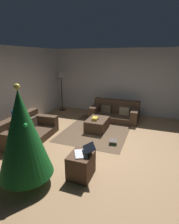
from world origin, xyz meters
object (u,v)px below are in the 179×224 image
at_px(couch_left, 27,131).
at_px(laptop, 84,152).
at_px(book_stack, 113,142).
at_px(corner_lamp, 61,77).
at_px(christmas_tree, 23,134).
at_px(gift_box, 95,119).
at_px(ottoman, 97,124).
at_px(side_table, 81,165).
at_px(tv_remote, 96,119).
at_px(couch_right, 115,112).

distance_m(couch_left, laptop, 2.39).
xyz_separation_m(book_stack, corner_lamp, (2.36, 2.86, 1.38)).
bearing_deg(christmas_tree, laptop, -56.80).
relative_size(gift_box, book_stack, 0.81).
bearing_deg(laptop, ottoman, 11.83).
bearing_deg(book_stack, ottoman, 43.35).
xyz_separation_m(ottoman, book_stack, (-0.76, -0.71, -0.13)).
bearing_deg(side_table, gift_box, 11.98).
height_order(christmas_tree, book_stack, christmas_tree).
distance_m(ottoman, tv_remote, 0.20).
bearing_deg(corner_lamp, gift_box, -128.91).
height_order(ottoman, book_stack, ottoman).
bearing_deg(book_stack, couch_right, 11.52).
height_order(tv_remote, laptop, laptop).
xyz_separation_m(couch_left, christmas_tree, (-1.56, -1.27, 0.76)).
relative_size(couch_left, couch_right, 1.01).
xyz_separation_m(side_table, book_stack, (1.59, -0.28, -0.19)).
xyz_separation_m(laptop, book_stack, (1.56, -0.23, -0.49)).
xyz_separation_m(christmas_tree, book_stack, (2.15, -1.12, -0.96)).
bearing_deg(couch_right, gift_box, 75.90).
distance_m(gift_box, side_table, 2.31).
bearing_deg(gift_box, side_table, -168.02).
bearing_deg(book_stack, side_table, 170.03).
bearing_deg(corner_lamp, ottoman, -126.77).
bearing_deg(couch_left, tv_remote, 125.59).
bearing_deg(side_table, couch_right, 2.00).
bearing_deg(laptop, book_stack, -8.28).
height_order(tv_remote, book_stack, tv_remote).
bearing_deg(book_stack, tv_remote, 45.01).
xyz_separation_m(side_table, laptop, (0.03, -0.05, 0.30)).
bearing_deg(corner_lamp, tv_remote, -127.39).
relative_size(laptop, corner_lamp, 0.30).
xyz_separation_m(couch_left, tv_remote, (1.33, -1.66, 0.13)).
xyz_separation_m(gift_box, book_stack, (-0.66, -0.76, -0.36)).
bearing_deg(christmas_tree, ottoman, -8.06).
bearing_deg(side_table, couch_left, 64.76).
distance_m(gift_box, tv_remote, 0.08).
bearing_deg(couch_right, corner_lamp, -7.82).
bearing_deg(gift_box, book_stack, -131.15).
relative_size(tv_remote, corner_lamp, 0.10).
relative_size(side_table, book_stack, 1.80).
bearing_deg(tv_remote, laptop, -167.03).
height_order(couch_right, ottoman, couch_right).
distance_m(ottoman, side_table, 2.39).
distance_m(couch_left, book_stack, 2.48).
distance_m(couch_left, side_table, 2.34).
relative_size(tv_remote, christmas_tree, 0.08).
bearing_deg(book_stack, couch_left, 103.90).
relative_size(christmas_tree, corner_lamp, 1.12).
bearing_deg(christmas_tree, couch_left, 39.29).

